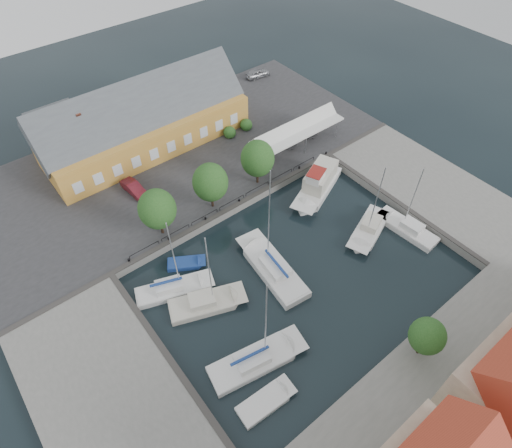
{
  "coord_description": "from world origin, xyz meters",
  "views": [
    {
      "loc": [
        -20.81,
        -20.24,
        38.14
      ],
      "look_at": [
        0.0,
        6.0,
        1.5
      ],
      "focal_mm": 30.0,
      "sensor_mm": 36.0,
      "label": 1
    }
  ],
  "objects_px": {
    "west_boat_d": "(255,361)",
    "launch_nw": "(186,264)",
    "car_red": "(134,188)",
    "launch_sw": "(265,402)",
    "center_sailboat": "(273,269)",
    "east_boat_c": "(408,230)",
    "west_boat_a": "(173,290)",
    "trawler": "(318,185)",
    "warehouse": "(139,123)",
    "tent_canopy": "(298,130)",
    "car_silver": "(258,73)",
    "east_boat_b": "(369,230)",
    "west_boat_b": "(206,304)"
  },
  "relations": [
    {
      "from": "car_red",
      "to": "launch_sw",
      "type": "bearing_deg",
      "value": -102.81
    },
    {
      "from": "center_sailboat",
      "to": "launch_sw",
      "type": "distance_m",
      "value": 14.2
    },
    {
      "from": "launch_sw",
      "to": "warehouse",
      "type": "bearing_deg",
      "value": 76.68
    },
    {
      "from": "center_sailboat",
      "to": "east_boat_c",
      "type": "height_order",
      "value": "center_sailboat"
    },
    {
      "from": "west_boat_a",
      "to": "trawler",
      "type": "bearing_deg",
      "value": 4.59
    },
    {
      "from": "trawler",
      "to": "launch_nw",
      "type": "bearing_deg",
      "value": 178.96
    },
    {
      "from": "east_boat_c",
      "to": "west_boat_a",
      "type": "bearing_deg",
      "value": 159.13
    },
    {
      "from": "warehouse",
      "to": "east_boat_c",
      "type": "xyz_separation_m",
      "value": [
        16.83,
        -33.42,
        -4.17
      ]
    },
    {
      "from": "launch_nw",
      "to": "east_boat_b",
      "type": "bearing_deg",
      "value": -25.22
    },
    {
      "from": "launch_sw",
      "to": "launch_nw",
      "type": "relative_size",
      "value": 1.25
    },
    {
      "from": "center_sailboat",
      "to": "west_boat_b",
      "type": "bearing_deg",
      "value": 173.27
    },
    {
      "from": "east_boat_b",
      "to": "west_boat_a",
      "type": "distance_m",
      "value": 23.74
    },
    {
      "from": "east_boat_c",
      "to": "center_sailboat",
      "type": "bearing_deg",
      "value": 161.46
    },
    {
      "from": "trawler",
      "to": "west_boat_d",
      "type": "relative_size",
      "value": 0.83
    },
    {
      "from": "trawler",
      "to": "east_boat_b",
      "type": "distance_m",
      "value": 8.96
    },
    {
      "from": "launch_nw",
      "to": "car_silver",
      "type": "bearing_deg",
      "value": 39.95
    },
    {
      "from": "car_red",
      "to": "west_boat_a",
      "type": "xyz_separation_m",
      "value": [
        -3.67,
        -15.11,
        -1.44
      ]
    },
    {
      "from": "warehouse",
      "to": "car_silver",
      "type": "bearing_deg",
      "value": 10.76
    },
    {
      "from": "car_silver",
      "to": "center_sailboat",
      "type": "relative_size",
      "value": 0.3
    },
    {
      "from": "launch_sw",
      "to": "trawler",
      "type": "bearing_deg",
      "value": 36.8
    },
    {
      "from": "launch_sw",
      "to": "center_sailboat",
      "type": "bearing_deg",
      "value": 47.44
    },
    {
      "from": "west_boat_b",
      "to": "launch_sw",
      "type": "distance_m",
      "value": 11.51
    },
    {
      "from": "east_boat_b",
      "to": "west_boat_d",
      "type": "height_order",
      "value": "west_boat_d"
    },
    {
      "from": "east_boat_b",
      "to": "west_boat_a",
      "type": "height_order",
      "value": "east_boat_b"
    },
    {
      "from": "car_red",
      "to": "west_boat_a",
      "type": "distance_m",
      "value": 15.62
    },
    {
      "from": "tent_canopy",
      "to": "east_boat_b",
      "type": "xyz_separation_m",
      "value": [
        -3.34,
        -16.67,
        -3.42
      ]
    },
    {
      "from": "east_boat_c",
      "to": "west_boat_a",
      "type": "height_order",
      "value": "west_boat_a"
    },
    {
      "from": "west_boat_a",
      "to": "center_sailboat",
      "type": "bearing_deg",
      "value": -24.56
    },
    {
      "from": "warehouse",
      "to": "car_red",
      "type": "height_order",
      "value": "warehouse"
    },
    {
      "from": "warehouse",
      "to": "east_boat_c",
      "type": "distance_m",
      "value": 37.65
    },
    {
      "from": "launch_sw",
      "to": "east_boat_c",
      "type": "bearing_deg",
      "value": 10.88
    },
    {
      "from": "center_sailboat",
      "to": "tent_canopy",
      "type": "bearing_deg",
      "value": 41.22
    },
    {
      "from": "tent_canopy",
      "to": "car_red",
      "type": "distance_m",
      "value": 23.09
    },
    {
      "from": "car_red",
      "to": "launch_sw",
      "type": "height_order",
      "value": "car_red"
    },
    {
      "from": "car_red",
      "to": "car_silver",
      "type": "bearing_deg",
      "value": 16.82
    },
    {
      "from": "east_boat_c",
      "to": "west_boat_a",
      "type": "xyz_separation_m",
      "value": [
        -26.23,
        10.0,
        0.01
      ]
    },
    {
      "from": "car_silver",
      "to": "center_sailboat",
      "type": "distance_m",
      "value": 40.45
    },
    {
      "from": "east_boat_c",
      "to": "car_red",
      "type": "bearing_deg",
      "value": 131.94
    },
    {
      "from": "center_sailboat",
      "to": "east_boat_c",
      "type": "bearing_deg",
      "value": -18.54
    },
    {
      "from": "center_sailboat",
      "to": "west_boat_a",
      "type": "height_order",
      "value": "center_sailboat"
    },
    {
      "from": "car_red",
      "to": "center_sailboat",
      "type": "bearing_deg",
      "value": -78.82
    },
    {
      "from": "west_boat_d",
      "to": "car_red",
      "type": "bearing_deg",
      "value": 86.25
    },
    {
      "from": "west_boat_d",
      "to": "launch_sw",
      "type": "height_order",
      "value": "west_boat_d"
    },
    {
      "from": "car_silver",
      "to": "west_boat_a",
      "type": "height_order",
      "value": "west_boat_a"
    },
    {
      "from": "car_silver",
      "to": "launch_sw",
      "type": "distance_m",
      "value": 54.58
    },
    {
      "from": "tent_canopy",
      "to": "car_red",
      "type": "xyz_separation_m",
      "value": [
        -22.32,
        5.54,
        -1.97
      ]
    },
    {
      "from": "west_boat_d",
      "to": "launch_nw",
      "type": "xyz_separation_m",
      "value": [
        1.01,
        13.74,
        -0.18
      ]
    },
    {
      "from": "tent_canopy",
      "to": "car_red",
      "type": "relative_size",
      "value": 3.23
    },
    {
      "from": "east_boat_b",
      "to": "west_boat_d",
      "type": "xyz_separation_m",
      "value": [
        -20.73,
        -4.45,
        0.01
      ]
    },
    {
      "from": "west_boat_d",
      "to": "launch_sw",
      "type": "xyz_separation_m",
      "value": [
        -1.62,
        -3.43,
        -0.18
      ]
    }
  ]
}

